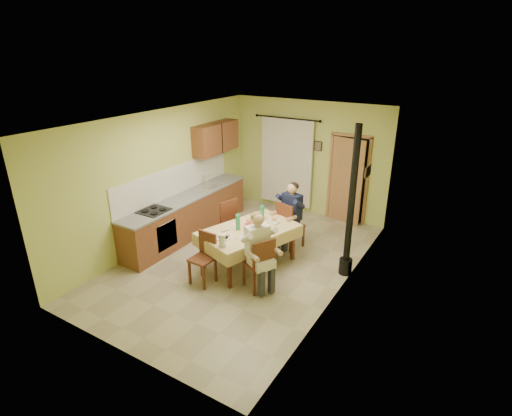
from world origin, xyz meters
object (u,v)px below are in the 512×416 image
Objects in this scene: man_far at (291,208)px; man_right at (258,243)px; stove_flue at (349,223)px; chair_far at (289,234)px; chair_right at (259,273)px; chair_near at (203,268)px; chair_left at (235,235)px; dining_table at (249,247)px.

man_right is (0.23, -1.68, 0.00)m from man_far.
man_right is 0.50× the size of stove_flue.
chair_far is 1.62m from stove_flue.
chair_far is 1.03× the size of chair_right.
chair_right reaches higher than chair_near.
chair_near is 1.01m from chair_right.
man_right is at bearing 66.09° from chair_left.
man_right reaches higher than chair_right.
chair_far is 1.09× the size of chair_near.
dining_table is 1.24m from man_far.
man_far is 0.50× the size of stove_flue.
chair_right is at bearing -28.09° from dining_table.
chair_near is 1.16m from man_right.
man_far is at bearing 36.98° from man_right.
chair_far is at bearing -90.00° from man_far.
man_far is (-0.24, 1.69, 0.59)m from chair_right.
stove_flue reaches higher than dining_table.
man_right is (1.18, -1.03, 0.59)m from chair_left.
chair_left is 0.73× the size of man_right.
chair_far is at bearing 141.33° from chair_left.
chair_far is 1.01× the size of chair_left.
man_right is (0.93, 0.37, 0.59)m from chair_near.
dining_table is at bearing 72.99° from chair_right.
stove_flue is (1.72, 0.65, 0.65)m from dining_table.
man_right reaches higher than chair_far.
stove_flue is at bearing -13.38° from man_right.
chair_far is 0.74× the size of man_far.
chair_right is at bearing -90.00° from man_right.
chair_near is 0.68× the size of man_far.
man_far is 1.70m from man_right.
man_far reaches higher than dining_table.
man_far is at bearing 141.85° from chair_left.
man_right is (-0.01, 0.01, 0.59)m from chair_right.
stove_flue reaches higher than chair_far.
stove_flue reaches higher than chair_near.
chair_far is at bearing 37.18° from man_right.
chair_left is (-0.25, 1.40, 0.00)m from chair_near.
dining_table is 2.04× the size of chair_far.
chair_far is at bearing 163.05° from stove_flue.
dining_table is at bearing 72.24° from chair_left.
chair_right is at bearing -67.44° from man_far.
chair_left is 1.30m from man_far.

